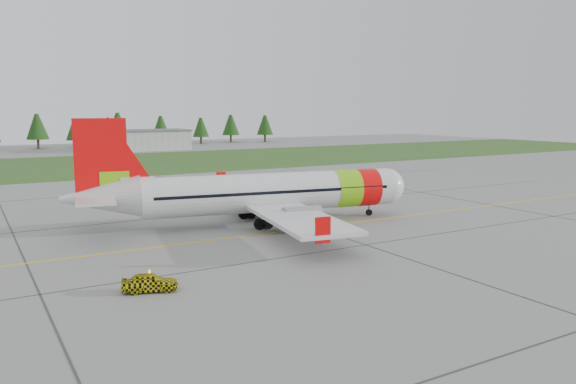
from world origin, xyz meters
TOP-DOWN VIEW (x-y plane):
  - ground at (0.00, 0.00)m, footprint 320.00×320.00m
  - aircraft at (7.05, 12.32)m, footprint 34.16×31.89m
  - follow_me_car at (-9.02, -2.76)m, footprint 1.55×1.69m
  - grass_strip at (0.00, 82.00)m, footprint 320.00×50.00m
  - taxi_guideline at (0.00, 8.00)m, footprint 120.00×0.25m
  - hangar_east at (25.00, 118.00)m, footprint 24.00×12.00m
  - treeline at (0.00, 138.00)m, footprint 160.00×8.00m

SIDE VIEW (x-z plane):
  - ground at x=0.00m, z-range 0.00..0.00m
  - taxi_guideline at x=0.00m, z-range 0.00..0.02m
  - grass_strip at x=0.00m, z-range 0.00..0.03m
  - follow_me_car at x=-9.02m, z-range 0.00..3.43m
  - hangar_east at x=25.00m, z-range 0.00..5.20m
  - aircraft at x=7.05m, z-range -2.20..8.21m
  - treeline at x=0.00m, z-range 0.00..10.00m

